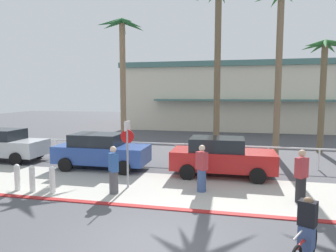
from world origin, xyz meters
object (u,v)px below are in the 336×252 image
(car_blue_1, at_px, (101,151))
(palm_tree_2, at_px, (280,36))
(bollard_2, at_px, (17,177))
(pedestrian_2, at_px, (301,178))
(bollard_1, at_px, (32,178))
(palm_tree_3, at_px, (324,68))
(car_silver_0, at_px, (3,144))
(bollard_3, at_px, (52,179))
(car_red_2, at_px, (221,156))
(cyclist_red_0, at_px, (306,234))
(pedestrian_1, at_px, (114,172))
(pedestrian_0, at_px, (202,170))
(stop_sign_bike_lane, at_px, (127,144))
(palm_tree_1, at_px, (218,29))
(palm_tree_0, at_px, (122,54))

(car_blue_1, bearing_deg, palm_tree_2, 29.67)
(bollard_2, height_order, pedestrian_2, pedestrian_2)
(bollard_1, relative_size, car_blue_1, 0.23)
(palm_tree_3, height_order, car_silver_0, palm_tree_3)
(bollard_1, bearing_deg, pedestrian_2, 5.49)
(bollard_2, relative_size, bollard_3, 1.00)
(palm_tree_2, bearing_deg, palm_tree_3, 32.79)
(car_silver_0, relative_size, car_red_2, 1.00)
(bollard_3, relative_size, car_silver_0, 0.23)
(bollard_2, xyz_separation_m, cyclist_red_0, (9.30, -3.08, 0.18))
(cyclist_red_0, xyz_separation_m, pedestrian_1, (-5.66, 3.48, 0.11))
(pedestrian_1, bearing_deg, cyclist_red_0, -31.57)
(palm_tree_3, height_order, car_blue_1, palm_tree_3)
(bollard_2, bearing_deg, cyclist_red_0, -18.30)
(bollard_2, relative_size, pedestrian_0, 0.57)
(stop_sign_bike_lane, distance_m, car_blue_1, 3.49)
(palm_tree_2, relative_size, car_blue_1, 2.12)
(palm_tree_3, bearing_deg, pedestrian_1, -132.94)
(bollard_1, distance_m, pedestrian_0, 6.18)
(palm_tree_1, relative_size, palm_tree_3, 1.41)
(pedestrian_0, bearing_deg, cyclist_red_0, -59.09)
(car_blue_1, bearing_deg, palm_tree_0, 98.15)
(bollard_3, relative_size, pedestrian_2, 0.56)
(pedestrian_2, bearing_deg, pedestrian_1, -175.84)
(car_silver_0, xyz_separation_m, car_red_2, (11.60, -0.72, 0.00))
(stop_sign_bike_lane, relative_size, palm_tree_3, 0.38)
(bollard_1, xyz_separation_m, bollard_2, (-0.66, 0.04, 0.00))
(palm_tree_0, bearing_deg, car_red_2, -38.31)
(bollard_1, distance_m, palm_tree_1, 12.23)
(palm_tree_2, relative_size, pedestrian_0, 5.35)
(bollard_1, distance_m, palm_tree_3, 16.77)
(palm_tree_3, xyz_separation_m, pedestrian_0, (-6.27, -9.12, -4.27))
(bollard_1, height_order, palm_tree_1, palm_tree_1)
(bollard_3, height_order, palm_tree_1, palm_tree_1)
(palm_tree_0, height_order, pedestrian_0, palm_tree_0)
(palm_tree_0, xyz_separation_m, pedestrian_0, (5.77, -7.38, -5.25))
(pedestrian_0, bearing_deg, palm_tree_2, 64.68)
(palm_tree_3, bearing_deg, bollard_1, -139.66)
(palm_tree_3, relative_size, cyclist_red_0, 4.13)
(car_silver_0, height_order, cyclist_red_0, car_silver_0)
(stop_sign_bike_lane, relative_size, pedestrian_2, 1.44)
(stop_sign_bike_lane, bearing_deg, palm_tree_2, 49.71)
(cyclist_red_0, bearing_deg, bollard_1, 160.62)
(bollard_1, bearing_deg, palm_tree_3, 40.34)
(pedestrian_0, distance_m, pedestrian_1, 3.17)
(car_red_2, bearing_deg, bollard_1, -151.09)
(cyclist_red_0, bearing_deg, car_blue_1, 138.40)
(car_red_2, distance_m, cyclist_red_0, 7.00)
(bollard_2, distance_m, palm_tree_2, 14.69)
(bollard_2, relative_size, car_red_2, 0.23)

